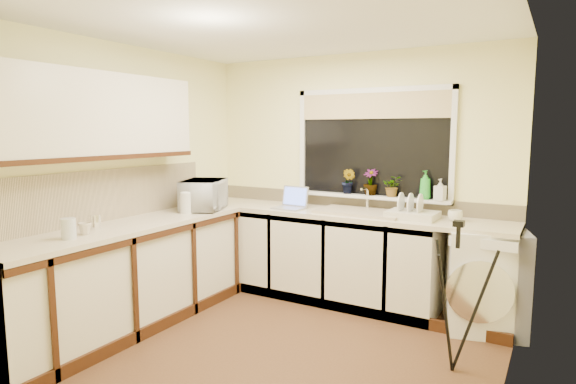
{
  "coord_description": "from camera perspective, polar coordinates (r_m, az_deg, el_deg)",
  "views": [
    {
      "loc": [
        1.85,
        -3.05,
        1.68
      ],
      "look_at": [
        -0.23,
        0.55,
        1.15
      ],
      "focal_mm": 29.8,
      "sensor_mm": 36.0,
      "label": 1
    }
  ],
  "objects": [
    {
      "name": "floor",
      "position": [
        3.94,
        -1.2,
        -17.98
      ],
      "size": [
        3.2,
        3.2,
        0.0
      ],
      "primitive_type": "plane",
      "color": "brown",
      "rests_on": "ground"
    },
    {
      "name": "ceiling",
      "position": [
        3.64,
        -1.31,
        19.47
      ],
      "size": [
        3.2,
        3.2,
        0.0
      ],
      "primitive_type": "plane",
      "rotation": [
        3.14,
        0.0,
        0.0
      ],
      "color": "white",
      "rests_on": "ground"
    },
    {
      "name": "wall_back",
      "position": [
        4.93,
        7.83,
        1.92
      ],
      "size": [
        3.2,
        0.0,
        3.2
      ],
      "primitive_type": "plane",
      "rotation": [
        1.57,
        0.0,
        0.0
      ],
      "color": "#FFF9AA",
      "rests_on": "ground"
    },
    {
      "name": "wall_front",
      "position": [
        2.45,
        -19.78,
        -3.9
      ],
      "size": [
        3.2,
        0.0,
        3.2
      ],
      "primitive_type": "plane",
      "rotation": [
        -1.57,
        0.0,
        0.0
      ],
      "color": "#FFF9AA",
      "rests_on": "ground"
    },
    {
      "name": "wall_left",
      "position": [
        4.62,
        -18.48,
        1.25
      ],
      "size": [
        0.0,
        3.0,
        3.0
      ],
      "primitive_type": "plane",
      "rotation": [
        1.57,
        0.0,
        1.57
      ],
      "color": "#FFF9AA",
      "rests_on": "ground"
    },
    {
      "name": "wall_right",
      "position": [
        3.09,
        25.06,
        -1.91
      ],
      "size": [
        0.0,
        3.0,
        3.0
      ],
      "primitive_type": "plane",
      "rotation": [
        1.57,
        0.0,
        -1.57
      ],
      "color": "#FFF9AA",
      "rests_on": "ground"
    },
    {
      "name": "base_cabinet_back",
      "position": [
        4.93,
        2.8,
        -7.41
      ],
      "size": [
        2.55,
        0.6,
        0.86
      ],
      "primitive_type": "cube",
      "color": "silver",
      "rests_on": "floor"
    },
    {
      "name": "base_cabinet_left",
      "position": [
        4.36,
        -18.38,
        -9.77
      ],
      "size": [
        0.54,
        2.4,
        0.86
      ],
      "primitive_type": "cube",
      "color": "silver",
      "rests_on": "floor"
    },
    {
      "name": "worktop_back",
      "position": [
        4.7,
        6.37,
        -2.57
      ],
      "size": [
        3.2,
        0.6,
        0.04
      ],
      "primitive_type": "cube",
      "color": "beige",
      "rests_on": "base_cabinet_back"
    },
    {
      "name": "worktop_left",
      "position": [
        4.25,
        -18.62,
        -3.96
      ],
      "size": [
        0.6,
        2.4,
        0.04
      ],
      "primitive_type": "cube",
      "color": "beige",
      "rests_on": "base_cabinet_left"
    },
    {
      "name": "upper_cabinet",
      "position": [
        4.19,
        -21.98,
        8.39
      ],
      "size": [
        0.28,
        1.9,
        0.7
      ],
      "primitive_type": "cube",
      "color": "silver",
      "rests_on": "wall_left"
    },
    {
      "name": "splashback_left",
      "position": [
        4.43,
        -21.22,
        -0.41
      ],
      "size": [
        0.02,
        2.4,
        0.45
      ],
      "primitive_type": "cube",
      "color": "beige",
      "rests_on": "wall_left"
    },
    {
      "name": "splashback_back",
      "position": [
        4.95,
        7.72,
        -1.03
      ],
      "size": [
        3.2,
        0.02,
        0.14
      ],
      "primitive_type": "cube",
      "color": "beige",
      "rests_on": "wall_back"
    },
    {
      "name": "window_glass",
      "position": [
        4.82,
        10.04,
        5.63
      ],
      "size": [
        1.5,
        0.02,
        1.0
      ],
      "primitive_type": "cube",
      "color": "black",
      "rests_on": "wall_back"
    },
    {
      "name": "window_blind",
      "position": [
        4.8,
        10.03,
        10.1
      ],
      "size": [
        1.5,
        0.02,
        0.25
      ],
      "primitive_type": "cube",
      "color": "tan",
      "rests_on": "wall_back"
    },
    {
      "name": "windowsill",
      "position": [
        4.81,
        9.68,
        -0.52
      ],
      "size": [
        1.6,
        0.14,
        0.03
      ],
      "primitive_type": "cube",
      "color": "white",
      "rests_on": "wall_back"
    },
    {
      "name": "sink",
      "position": [
        4.62,
        8.65,
        -2.36
      ],
      "size": [
        0.82,
        0.46,
        0.03
      ],
      "primitive_type": "cube",
      "color": "tan",
      "rests_on": "worktop_back"
    },
    {
      "name": "faucet",
      "position": [
        4.77,
        9.46,
        -0.77
      ],
      "size": [
        0.03,
        0.03,
        0.24
      ],
      "primitive_type": "cylinder",
      "color": "silver",
      "rests_on": "worktop_back"
    },
    {
      "name": "washing_machine",
      "position": [
        4.45,
        22.49,
        -9.56
      ],
      "size": [
        0.74,
        0.73,
        0.87
      ],
      "primitive_type": "cube",
      "rotation": [
        0.0,
        0.0,
        0.25
      ],
      "color": "white",
      "rests_on": "floor"
    },
    {
      "name": "laptop",
      "position": [
        4.85,
        0.43,
        -1.28
      ],
      "size": [
        0.32,
        0.28,
        0.22
      ],
      "rotation": [
        0.0,
        0.0,
        -0.08
      ],
      "color": "#A4A3AB",
      "rests_on": "worktop_back"
    },
    {
      "name": "kettle",
      "position": [
        4.68,
        -11.93,
        -1.26
      ],
      "size": [
        0.15,
        0.15,
        0.19
      ],
      "primitive_type": "cylinder",
      "color": "silver",
      "rests_on": "worktop_left"
    },
    {
      "name": "dish_rack",
      "position": [
        4.44,
        14.63,
        -2.65
      ],
      "size": [
        0.45,
        0.34,
        0.06
      ],
      "primitive_type": "cube",
      "rotation": [
        0.0,
        0.0,
        -0.04
      ],
      "color": "beige",
      "rests_on": "worktop_back"
    },
    {
      "name": "tripod",
      "position": [
        3.58,
        19.34,
        -11.74
      ],
      "size": [
        0.63,
        0.63,
        1.08
      ],
      "primitive_type": null,
      "rotation": [
        0.0,
        0.0,
        0.25
      ],
      "color": "black",
      "rests_on": "floor"
    },
    {
      "name": "glass_jug",
      "position": [
        3.83,
        -24.71,
        -3.99
      ],
      "size": [
        0.11,
        0.11,
        0.15
      ],
      "primitive_type": "cylinder",
      "color": "silver",
      "rests_on": "worktop_left"
    },
    {
      "name": "steel_jar",
      "position": [
        4.12,
        -22.02,
        -3.33
      ],
      "size": [
        0.09,
        0.09,
        0.12
      ],
      "primitive_type": "cylinder",
      "color": "white",
      "rests_on": "worktop_left"
    },
    {
      "name": "microwave",
      "position": [
        4.84,
        -10.0,
        -0.32
      ],
      "size": [
        0.54,
        0.64,
        0.3
      ],
      "primitive_type": "imported",
      "rotation": [
        0.0,
        0.0,
        1.97
      ],
      "color": "white",
      "rests_on": "worktop_left"
    },
    {
      "name": "plant_b",
      "position": [
        4.85,
        7.23,
        1.28
      ],
      "size": [
        0.17,
        0.15,
        0.26
      ],
      "primitive_type": "imported",
      "rotation": [
        0.0,
        0.0,
        -0.29
      ],
      "color": "#999999",
      "rests_on": "windowsill"
    },
    {
      "name": "plant_c",
      "position": [
        4.79,
        9.82,
        1.18
      ],
      "size": [
        0.15,
        0.15,
        0.26
      ],
      "primitive_type": "imported",
      "rotation": [
        0.0,
        0.0,
        0.02
      ],
      "color": "#999999",
      "rests_on": "windowsill"
    },
    {
      "name": "plant_d",
      "position": [
        4.71,
        12.37,
        0.68
      ],
      "size": [
        0.22,
        0.2,
        0.2
      ],
      "primitive_type": "imported",
      "rotation": [
        0.0,
        0.0,
        0.29
      ],
      "color": "#999999",
      "rests_on": "windowsill"
    },
    {
      "name": "soap_bottle_green",
      "position": [
        4.61,
        16.06,
        0.82
      ],
      "size": [
        0.12,
        0.12,
        0.27
      ],
      "primitive_type": "imported",
      "rotation": [
        0.0,
        0.0,
        -0.22
      ],
      "color": "green",
      "rests_on": "windowsill"
    },
    {
      "name": "soap_bottle_clear",
      "position": [
        4.57,
        17.7,
        0.28
      ],
      "size": [
        0.1,
        0.11,
        0.2
      ],
      "primitive_type": "imported",
      "rotation": [
        0.0,
        0.0,
        -0.17
      ],
      "color": "#999999",
      "rests_on": "windowsill"
    },
    {
      "name": "cup_back",
      "position": [
        4.4,
        19.33,
        -2.7
      ],
      "size": [
        0.13,
        0.13,
        0.1
      ],
      "primitive_type": "imported",
      "rotation": [
        0.0,
        0.0,
        0.04
      ],
      "color": "silver",
      "rests_on": "worktop_back"
    },
    {
      "name": "cup_left",
      "position": [
        3.95,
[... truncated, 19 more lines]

